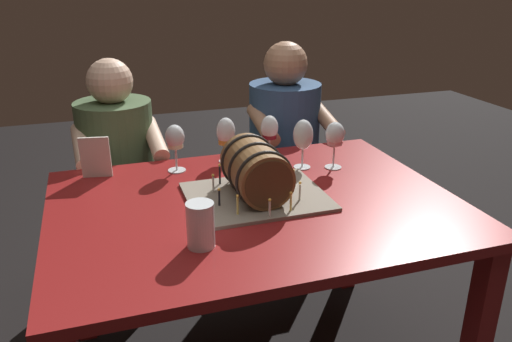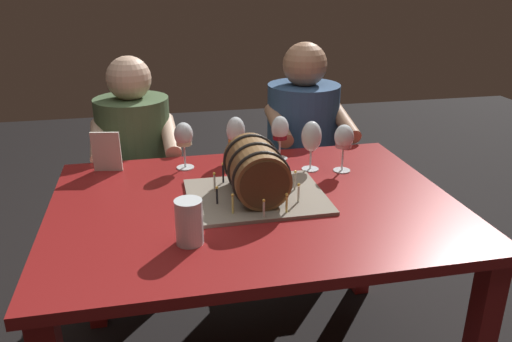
% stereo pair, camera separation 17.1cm
% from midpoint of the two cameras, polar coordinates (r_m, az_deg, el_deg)
% --- Properties ---
extents(dining_table, '(1.36, 1.00, 0.74)m').
position_cam_midpoint_polar(dining_table, '(1.77, 2.59, -6.45)').
color(dining_table, maroon).
rests_on(dining_table, ground).
extents(barrel_cake, '(0.47, 0.38, 0.20)m').
position_cam_midpoint_polar(barrel_cake, '(1.72, 2.85, -0.45)').
color(barrel_cake, gray).
rests_on(barrel_cake, dining_table).
extents(wine_glass_empty, '(0.08, 0.08, 0.20)m').
position_cam_midpoint_polar(wine_glass_empty, '(1.98, 8.72, 3.72)').
color(wine_glass_empty, white).
rests_on(wine_glass_empty, dining_table).
extents(wine_glass_amber, '(0.08, 0.08, 0.19)m').
position_cam_midpoint_polar(wine_glass_amber, '(2.05, 0.10, 4.28)').
color(wine_glass_amber, white).
rests_on(wine_glass_amber, dining_table).
extents(wine_glass_white, '(0.07, 0.07, 0.19)m').
position_cam_midpoint_polar(wine_glass_white, '(1.98, -5.67, 3.81)').
color(wine_glass_white, white).
rests_on(wine_glass_white, dining_table).
extents(wine_glass_red, '(0.07, 0.07, 0.18)m').
position_cam_midpoint_polar(wine_glass_red, '(2.08, 5.07, 4.53)').
color(wine_glass_red, white).
rests_on(wine_glass_red, dining_table).
extents(wine_glass_rose, '(0.07, 0.07, 0.19)m').
position_cam_midpoint_polar(wine_glass_rose, '(1.99, 12.28, 3.50)').
color(wine_glass_rose, white).
rests_on(wine_glass_rose, dining_table).
extents(beer_pint, '(0.08, 0.08, 0.13)m').
position_cam_midpoint_polar(beer_pint, '(1.45, -4.15, -6.06)').
color(beer_pint, white).
rests_on(beer_pint, dining_table).
extents(menu_card, '(0.11, 0.04, 0.16)m').
position_cam_midpoint_polar(menu_card, '(2.02, -14.12, 2.07)').
color(menu_card, silver).
rests_on(menu_card, dining_table).
extents(person_seated_left, '(0.39, 0.48, 1.13)m').
position_cam_midpoint_polar(person_seated_left, '(2.49, -11.14, -1.43)').
color(person_seated_left, '#2A3A24').
rests_on(person_seated_left, ground).
extents(person_seated_right, '(0.39, 0.47, 1.16)m').
position_cam_midpoint_polar(person_seated_right, '(2.60, 7.01, 0.54)').
color(person_seated_right, '#1B2D46').
rests_on(person_seated_right, ground).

